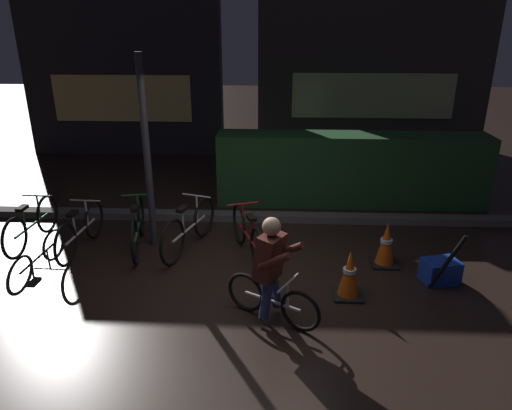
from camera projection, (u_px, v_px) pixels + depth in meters
The scene contains 16 objects.
ground_plane at pixel (238, 289), 5.92m from camera, with size 40.00×40.00×0.00m, color black.
sidewalk_curb at pixel (249, 217), 7.94m from camera, with size 12.00×0.24×0.12m, color #56544F.
hedge_row at pixel (351, 169), 8.49m from camera, with size 4.80×0.70×1.29m, color #214723.
storefront_left at pixel (121, 55), 11.23m from camera, with size 4.78×0.54×4.81m.
storefront_right at pixel (374, 63), 11.70m from camera, with size 5.74×0.54×4.34m.
street_post at pixel (147, 155), 6.59m from camera, with size 0.10×0.10×2.77m, color #2D2D33.
parked_bike_leftmost at pixel (32, 224), 6.99m from camera, with size 0.46×1.51×0.70m.
parked_bike_left_mid at pixel (81, 230), 6.80m from camera, with size 0.46×1.51×0.70m.
parked_bike_center_left at pixel (138, 226), 6.88m from camera, with size 0.46×1.60×0.74m.
parked_bike_center_right at pixel (189, 227), 6.83m from camera, with size 0.57×1.58×0.75m.
parked_bike_right_mid at pixel (248, 235), 6.61m from camera, with size 0.60×1.49×0.72m.
traffic_cone_near at pixel (349, 274), 5.66m from camera, with size 0.36×0.36×0.62m.
traffic_cone_far at pixel (386, 244), 6.40m from camera, with size 0.36×0.36×0.63m.
blue_crate at pixel (440, 271), 6.03m from camera, with size 0.44×0.32×0.30m, color #193DB7.
cyclist at pixel (272, 269), 5.11m from camera, with size 1.05×0.69×1.25m.
closed_umbrella at pixel (447, 263), 5.71m from camera, with size 0.05×0.05×0.85m, color black.
Camera 1 is at (0.47, -5.11, 3.14)m, focal length 33.00 mm.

